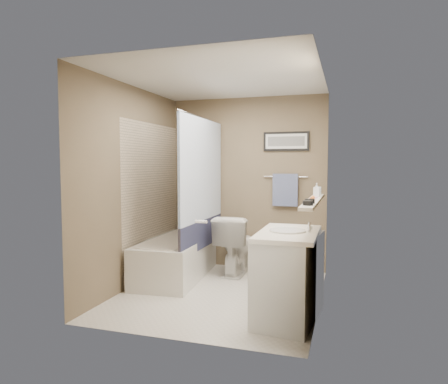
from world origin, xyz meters
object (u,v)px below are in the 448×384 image
(soap_bottle, at_px, (317,190))
(bathtub, at_px, (176,258))
(candle_bowl_near, at_px, (308,203))
(glass_jar, at_px, (318,191))
(vanity, at_px, (289,278))
(toilet, at_px, (236,244))
(candle_bowl_far, at_px, (310,201))
(hair_brush_front, at_px, (312,199))

(soap_bottle, bearing_deg, bathtub, 173.37)
(candle_bowl_near, height_order, glass_jar, glass_jar)
(soap_bottle, bearing_deg, vanity, -103.68)
(vanity, relative_size, glass_jar, 9.00)
(bathtub, height_order, soap_bottle, soap_bottle)
(toilet, xyz_separation_m, candle_bowl_near, (1.10, -1.61, 0.74))
(toilet, distance_m, candle_bowl_far, 1.94)
(candle_bowl_near, height_order, hair_brush_front, hair_brush_front)
(toilet, bearing_deg, hair_brush_front, 133.39)
(candle_bowl_far, xyz_separation_m, glass_jar, (0.00, 0.97, 0.03))
(soap_bottle, bearing_deg, toilet, 150.34)
(vanity, height_order, hair_brush_front, hair_brush_front)
(candle_bowl_far, distance_m, soap_bottle, 0.80)
(hair_brush_front, bearing_deg, glass_jar, 90.00)
(candle_bowl_near, bearing_deg, candle_bowl_far, 90.00)
(bathtub, bearing_deg, vanity, -35.58)
(bathtub, bearing_deg, hair_brush_front, -27.14)
(toilet, distance_m, vanity, 1.66)
(hair_brush_front, height_order, soap_bottle, soap_bottle)
(hair_brush_front, xyz_separation_m, soap_bottle, (0.00, 0.54, 0.05))
(bathtub, relative_size, glass_jar, 15.00)
(vanity, distance_m, soap_bottle, 1.11)
(candle_bowl_far, relative_size, soap_bottle, 0.60)
(vanity, height_order, candle_bowl_far, candle_bowl_far)
(glass_jar, relative_size, soap_bottle, 0.67)
(candle_bowl_far, relative_size, glass_jar, 0.90)
(candle_bowl_far, height_order, soap_bottle, soap_bottle)
(vanity, xyz_separation_m, candle_bowl_far, (0.19, -0.04, 0.73))
(bathtub, distance_m, toilet, 0.82)
(soap_bottle, bearing_deg, candle_bowl_near, -90.00)
(candle_bowl_near, distance_m, candle_bowl_far, 0.18)
(vanity, bearing_deg, bathtub, 155.32)
(toilet, height_order, glass_jar, glass_jar)
(vanity, bearing_deg, candle_bowl_far, -5.64)
(candle_bowl_near, bearing_deg, toilet, 124.33)
(vanity, bearing_deg, toilet, 129.87)
(vanity, relative_size, soap_bottle, 6.05)
(hair_brush_front, relative_size, glass_jar, 2.20)
(bathtub, xyz_separation_m, glass_jar, (1.79, -0.04, 0.92))
(candle_bowl_near, height_order, soap_bottle, soap_bottle)
(toilet, xyz_separation_m, soap_bottle, (1.10, -0.63, 0.79))
(toilet, bearing_deg, candle_bowl_near, 124.43)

